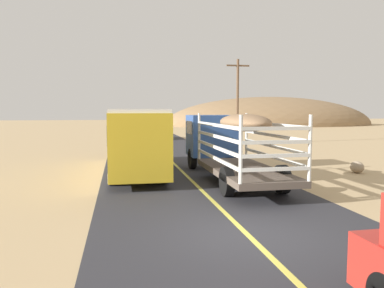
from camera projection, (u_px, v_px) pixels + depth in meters
ground_plane at (246, 234)px, 9.64m from camera, size 240.00×240.00×0.00m
road_surface at (246, 234)px, 9.63m from camera, size 8.00×120.00×0.02m
road_centre_line at (246, 233)px, 9.63m from camera, size 0.16×117.60×0.00m
livestock_truck at (222, 139)px, 18.31m from camera, size 2.53×9.70×3.02m
bus at (135, 138)px, 19.13m from camera, size 2.54×10.00×3.21m
car_far at (160, 133)px, 41.73m from camera, size 1.80×4.40×1.46m
power_pole_mid at (238, 99)px, 35.19m from camera, size 2.20×0.24×7.95m
boulder_far_horizon at (357, 167)px, 19.02m from camera, size 0.59×0.85×0.60m
distant_hill at (271, 125)px, 80.73m from camera, size 46.14×22.76×12.15m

